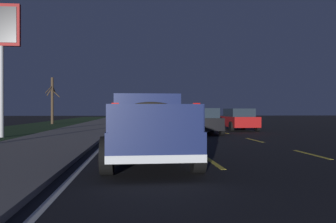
{
  "coord_description": "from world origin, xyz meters",
  "views": [
    {
      "loc": [
        -0.24,
        3.81,
        1.4
      ],
      "look_at": [
        12.19,
        2.72,
        1.37
      ],
      "focal_mm": 38.39,
      "sensor_mm": 36.0,
      "label": 1
    }
  ],
  "objects": [
    {
      "name": "pickup_truck",
      "position": [
        9.5,
        3.5,
        0.98
      ],
      "size": [
        5.48,
        2.39,
        1.87
      ],
      "color": "#141E4C",
      "rests_on": "ground"
    },
    {
      "name": "gas_price_sign",
      "position": [
        19.15,
        10.83,
        5.24
      ],
      "size": [
        0.27,
        1.9,
        6.97
      ],
      "color": "#99999E",
      "rests_on": "ground"
    },
    {
      "name": "lane_markings",
      "position": [
        29.82,
        3.09,
        0.0
      ],
      "size": [
        108.0,
        7.04,
        0.01
      ],
      "color": "yellow",
      "rests_on": "ground"
    },
    {
      "name": "sedan_blue",
      "position": [
        20.75,
        3.74,
        0.78
      ],
      "size": [
        4.41,
        2.03,
        1.54
      ],
      "color": "navy",
      "rests_on": "ground"
    },
    {
      "name": "sidewalk_shoulder",
      "position": [
        27.0,
        7.45,
        0.06
      ],
      "size": [
        108.0,
        4.0,
        0.12
      ],
      "primitive_type": "cube",
      "color": "slate",
      "rests_on": "ground"
    },
    {
      "name": "bare_tree_far",
      "position": [
        38.17,
        12.59,
        2.54
      ],
      "size": [
        1.6,
        1.36,
        4.87
      ],
      "color": "#423323",
      "rests_on": "ground"
    },
    {
      "name": "ground",
      "position": [
        27.0,
        0.0,
        0.0
      ],
      "size": [
        144.0,
        144.0,
        0.0
      ],
      "primitive_type": "plane",
      "color": "black"
    },
    {
      "name": "sedan_red",
      "position": [
        24.62,
        -3.35,
        0.78
      ],
      "size": [
        4.45,
        2.1,
        1.54
      ],
      "color": "maroon",
      "rests_on": "ground"
    },
    {
      "name": "grass_verge",
      "position": [
        27.0,
        12.45,
        0.0
      ],
      "size": [
        108.0,
        6.0,
        0.01
      ],
      "primitive_type": "cube",
      "color": "#1E3819",
      "rests_on": "ground"
    },
    {
      "name": "sedan_tan",
      "position": [
        38.81,
        -3.48,
        0.78
      ],
      "size": [
        4.43,
        2.08,
        1.54
      ],
      "color": "#9E845B",
      "rests_on": "ground"
    },
    {
      "name": "sedan_black",
      "position": [
        21.11,
        -0.13,
        0.78
      ],
      "size": [
        4.44,
        2.08,
        1.54
      ],
      "color": "black",
      "rests_on": "ground"
    }
  ]
}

